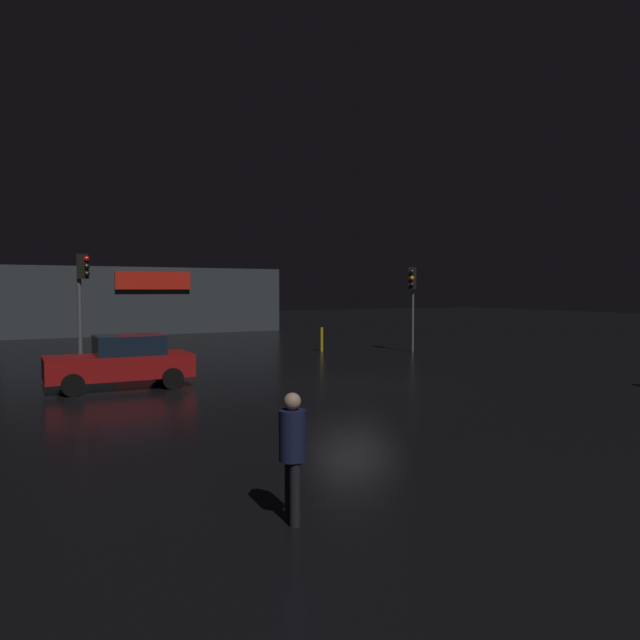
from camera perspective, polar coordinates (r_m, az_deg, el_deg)
name	(u,v)px	position (r m, az deg, el deg)	size (l,w,h in m)	color
ground_plane	(352,384)	(19.06, 3.03, -6.01)	(120.00, 120.00, 0.00)	black
store_building	(137,300)	(45.36, -16.73, 1.81)	(17.92, 9.75, 4.37)	#33383D
traffic_signal_main	(82,289)	(22.81, -21.39, 2.71)	(0.42, 0.42, 4.17)	#595B60
traffic_signal_opposite	(412,288)	(28.69, 8.64, 3.02)	(0.43, 0.42, 3.97)	#595B60
car_near	(122,361)	(19.11, -18.04, -3.71)	(4.20, 2.01, 1.58)	#A51414
pedestrian	(292,448)	(7.78, -2.59, -11.86)	(0.37, 0.37, 1.66)	black
bollard_kerb_a	(322,339)	(28.86, 0.16, -1.83)	(0.14, 0.14, 1.14)	gold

